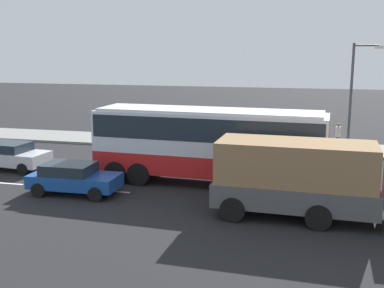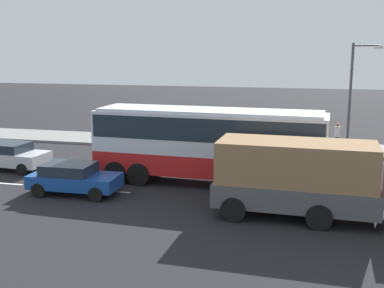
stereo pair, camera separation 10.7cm
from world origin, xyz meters
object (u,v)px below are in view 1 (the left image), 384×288
Objects in this scene: coach_bus at (208,138)px; street_lamp at (354,91)px; car_blue_saloon at (73,178)px; pedestrian_near_curb at (338,135)px; car_silver_hatch at (9,155)px; cargo_truck at (323,178)px.

street_lamp is at bearing 51.79° from coach_bus.
car_blue_saloon is 16.97m from pedestrian_near_curb.
pedestrian_near_curb reaches higher than car_silver_hatch.
cargo_truck is at bearing 124.84° from pedestrian_near_curb.
street_lamp is at bearing -179.09° from pedestrian_near_curb.
car_silver_hatch is 19.63m from pedestrian_near_curb.
pedestrian_near_curb is at bearing 56.83° from coach_bus.
car_blue_saloon is 17.40m from street_lamp.
cargo_truck is 4.90× the size of pedestrian_near_curb.
cargo_truck is 12.51m from street_lamp.
car_blue_saloon is (-5.56, -3.05, -1.50)m from coach_bus.
car_silver_hatch is 0.67× the size of street_lamp.
car_silver_hatch is at bearing 168.16° from cargo_truck.
car_silver_hatch is 1.10× the size of car_blue_saloon.
street_lamp is at bearing 82.81° from cargo_truck.
pedestrian_near_curb reaches higher than car_blue_saloon.
cargo_truck is 1.29× the size of street_lamp.
pedestrian_near_curb is (1.23, 12.75, -0.47)m from cargo_truck.
coach_bus is at bearing 145.91° from cargo_truck.
car_silver_hatch is at bearing -178.39° from coach_bus.
car_blue_saloon is 2.31× the size of pedestrian_near_curb.
cargo_truck is 2.12× the size of car_blue_saloon.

